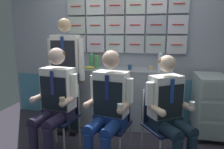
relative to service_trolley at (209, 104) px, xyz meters
name	(u,v)px	position (x,y,z in m)	size (l,w,h in m)	color
galley_bulkhead	(126,55)	(-1.27, 0.41, 0.63)	(4.20, 0.14, 2.15)	#979CAE
galley_counter	(121,97)	(-1.30, 0.13, -0.02)	(1.57, 0.53, 0.93)	#989FA6
service_trolley	(209,104)	(0.00, 0.00, 0.00)	(0.40, 0.65, 0.90)	black
folding_chair_left	(63,109)	(-1.90, -0.77, 0.05)	(0.45, 0.45, 0.86)	#A8AAAF
crew_member_left	(55,98)	(-1.93, -0.92, 0.25)	(0.52, 0.67, 1.31)	black
folding_chair_center	(114,115)	(-1.24, -0.83, 0.05)	(0.47, 0.47, 0.86)	#A8AAAF
crew_member_center	(108,104)	(-1.27, -0.99, 0.24)	(0.52, 0.67, 1.30)	black
folding_chair_right	(160,117)	(-0.71, -0.78, 0.05)	(0.55, 0.55, 0.86)	#A8AAAF
crew_member_right	(170,109)	(-0.62, -0.91, 0.21)	(0.59, 0.66, 1.25)	black
crew_member_standing	(66,67)	(-2.04, -0.31, 0.52)	(0.53, 0.28, 1.68)	black
water_bottle_tall	(92,60)	(-1.81, 0.21, 0.56)	(0.08, 0.08, 0.25)	#449D53
water_bottle_clear	(97,61)	(-1.71, 0.14, 0.56)	(0.07, 0.07, 0.23)	#4E9F54
water_bottle_short	(114,60)	(-1.46, 0.30, 0.57)	(0.06, 0.06, 0.25)	silver
sparkling_bottle_green	(160,62)	(-0.71, 0.02, 0.59)	(0.07, 0.07, 0.29)	silver
paper_cup_blue	(130,67)	(-1.16, 0.06, 0.49)	(0.06, 0.06, 0.08)	navy
coffee_cup_white	(81,65)	(-1.95, 0.08, 0.49)	(0.06, 0.06, 0.08)	tan
paper_cup_tan	(110,67)	(-1.45, -0.03, 0.49)	(0.07, 0.07, 0.07)	white
coffee_cup_spare	(151,68)	(-0.84, 0.12, 0.48)	(0.08, 0.08, 0.06)	tan
snack_banana	(89,68)	(-1.79, 0.01, 0.47)	(0.17, 0.10, 0.04)	yellow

